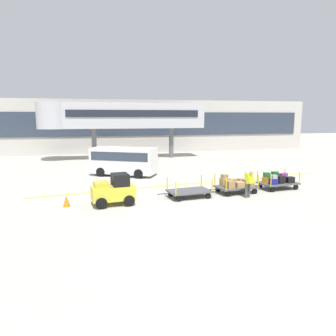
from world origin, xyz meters
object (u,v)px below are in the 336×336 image
object	(u,v)px
baggage_tug	(114,190)
safety_cone_far	(115,183)
baggage_handler	(249,182)
safety_cone_near	(66,201)
baggage_cart_lead	(189,191)
shuttle_van	(124,159)
baggage_cart_middle	(236,184)
baggage_cart_tail	(278,180)

from	to	relation	value
baggage_tug	safety_cone_far	bearing A→B (deg)	85.26
baggage_handler	safety_cone_far	size ratio (longest dim) A/B	2.84
baggage_tug	safety_cone_near	world-z (taller)	baggage_tug
safety_cone_near	baggage_cart_lead	bearing A→B (deg)	2.64
safety_cone_near	safety_cone_far	distance (m)	4.72
shuttle_van	baggage_cart_middle	bearing A→B (deg)	-50.84
baggage_cart_tail	shuttle_van	bearing A→B (deg)	142.60
baggage_cart_middle	shuttle_van	size ratio (longest dim) A/B	0.60
shuttle_van	safety_cone_near	bearing A→B (deg)	-114.71
shuttle_van	baggage_tug	bearing A→B (deg)	-99.02
baggage_tug	baggage_handler	world-z (taller)	baggage_tug
baggage_cart_middle	shuttle_van	world-z (taller)	shuttle_van
baggage_tug	baggage_handler	xyz separation A→B (m)	(7.28, -0.29, 0.11)
safety_cone_near	safety_cone_far	world-z (taller)	same
safety_cone_near	baggage_cart_middle	bearing A→B (deg)	4.10
baggage_cart_tail	baggage_cart_middle	bearing A→B (deg)	-172.14
baggage_cart_lead	baggage_cart_tail	distance (m)	5.99
baggage_handler	safety_cone_near	distance (m)	9.63
baggage_cart_tail	safety_cone_near	bearing A→B (deg)	-174.99
baggage_cart_lead	shuttle_van	size ratio (longest dim) A/B	0.60
baggage_tug	baggage_cart_lead	xyz separation A→B (m)	(4.12, 0.53, -0.41)
baggage_handler	shuttle_van	distance (m)	10.27
baggage_handler	safety_cone_far	world-z (taller)	baggage_handler
shuttle_van	baggage_cart_tail	bearing A→B (deg)	-37.40
baggage_tug	safety_cone_near	distance (m)	2.38
baggage_cart_tail	safety_cone_near	distance (m)	12.43
baggage_cart_lead	baggage_handler	size ratio (longest dim) A/B	1.96
baggage_handler	safety_cone_near	size ratio (longest dim) A/B	2.84
baggage_cart_tail	safety_cone_far	xyz separation A→B (m)	(-9.72, 2.82, -0.25)
baggage_tug	safety_cone_near	size ratio (longest dim) A/B	4.04
baggage_tug	safety_cone_far	xyz separation A→B (m)	(0.34, 4.14, -0.48)
baggage_handler	baggage_tug	bearing A→B (deg)	177.71
baggage_cart_middle	safety_cone_near	bearing A→B (deg)	-175.90
baggage_cart_tail	safety_cone_near	xyz separation A→B (m)	(-12.38, -1.08, -0.25)
baggage_cart_tail	safety_cone_near	size ratio (longest dim) A/B	5.58
baggage_cart_middle	shuttle_van	distance (m)	9.22
safety_cone_far	baggage_cart_middle	bearing A→B (deg)	-25.63
baggage_cart_tail	baggage_handler	size ratio (longest dim) A/B	1.96
baggage_tug	safety_cone_far	size ratio (longest dim) A/B	4.04
baggage_tug	baggage_cart_lead	bearing A→B (deg)	7.36
safety_cone_near	baggage_cart_tail	bearing A→B (deg)	5.01
baggage_cart_lead	safety_cone_far	xyz separation A→B (m)	(-3.78, 3.61, -0.07)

